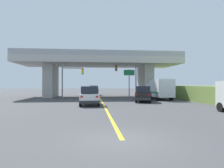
{
  "coord_description": "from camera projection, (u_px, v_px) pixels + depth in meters",
  "views": [
    {
      "loc": [
        -1.15,
        -7.46,
        2.18
      ],
      "look_at": [
        1.19,
        16.14,
        2.28
      ],
      "focal_mm": 30.82,
      "sensor_mm": 36.0,
      "label": 1
    }
  ],
  "objects": [
    {
      "name": "ground",
      "position": [
        99.0,
        97.0,
        35.11
      ],
      "size": [
        160.0,
        160.0,
        0.0
      ],
      "primitive_type": "plane",
      "color": "#424244"
    },
    {
      "name": "overpass_bridge",
      "position": [
        99.0,
        67.0,
        35.13
      ],
      "size": [
        28.04,
        9.58,
        7.76
      ],
      "color": "#B7B5AD",
      "rests_on": "ground"
    },
    {
      "name": "lane_divider_stripe",
      "position": [
        104.0,
        106.0,
        19.94
      ],
      "size": [
        0.2,
        24.94,
        0.01
      ],
      "primitive_type": "cube",
      "color": "yellow",
      "rests_on": "ground"
    },
    {
      "name": "suv_lead",
      "position": [
        90.0,
        96.0,
        20.66
      ],
      "size": [
        2.03,
        4.43,
        2.02
      ],
      "color": "silver",
      "rests_on": "ground"
    },
    {
      "name": "suv_crossing",
      "position": [
        144.0,
        94.0,
        24.55
      ],
      "size": [
        3.22,
        4.9,
        2.02
      ],
      "rotation": [
        0.0,
        0.0,
        -0.33
      ],
      "color": "black",
      "rests_on": "ground"
    },
    {
      "name": "box_truck",
      "position": [
        159.0,
        89.0,
        28.74
      ],
      "size": [
        2.33,
        6.58,
        2.97
      ],
      "color": "silver",
      "rests_on": "ground"
    },
    {
      "name": "sedan_oncoming",
      "position": [
        94.0,
        90.0,
        40.48
      ],
      "size": [
        1.98,
        4.48,
        2.02
      ],
      "color": "black",
      "rests_on": "ground"
    },
    {
      "name": "traffic_signal_nearside",
      "position": [
        129.0,
        74.0,
        30.92
      ],
      "size": [
        3.47,
        0.36,
        6.01
      ],
      "color": "#56595E",
      "rests_on": "ground"
    },
    {
      "name": "traffic_signal_farside",
      "position": [
        70.0,
        76.0,
        29.04
      ],
      "size": [
        3.3,
        0.36,
        5.43
      ],
      "color": "#56595E",
      "rests_on": "ground"
    },
    {
      "name": "highway_sign",
      "position": [
        129.0,
        76.0,
        32.37
      ],
      "size": [
        1.87,
        0.17,
        4.88
      ],
      "color": "#56595E",
      "rests_on": "ground"
    }
  ]
}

